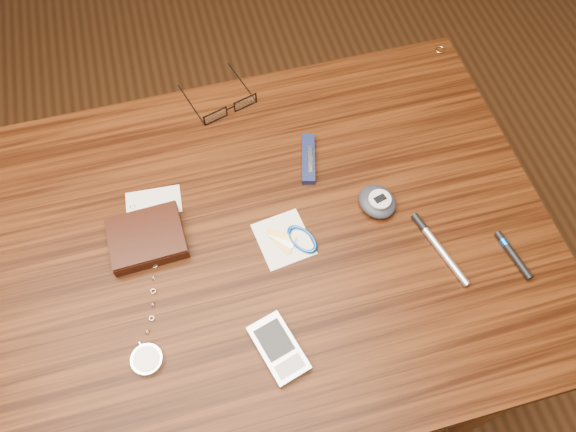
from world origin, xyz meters
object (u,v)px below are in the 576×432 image
(pocket_watch, at_px, (147,354))
(pedometer, at_px, (377,201))
(pocket_knife, at_px, (308,159))
(silver_pen, at_px, (436,243))
(desk, at_px, (252,268))
(notepad_keys, at_px, (293,239))
(pda_phone, at_px, (278,348))
(eyeglasses, at_px, (229,107))
(wallet_and_card, at_px, (147,237))

(pocket_watch, height_order, pedometer, pedometer)
(pocket_knife, bearing_deg, silver_pen, -54.36)
(desk, xyz_separation_m, notepad_keys, (0.07, -0.02, 0.11))
(desk, height_order, pedometer, pedometer)
(pda_phone, bearing_deg, pocket_watch, 167.27)
(pda_phone, height_order, pocket_knife, pda_phone)
(desk, relative_size, silver_pen, 7.06)
(eyeglasses, distance_m, pda_phone, 0.46)
(pda_phone, bearing_deg, silver_pen, 19.20)
(pda_phone, xyz_separation_m, pedometer, (0.22, 0.20, 0.01))
(desk, height_order, wallet_and_card, wallet_and_card)
(silver_pen, bearing_deg, eyeglasses, 126.25)
(pda_phone, distance_m, notepad_keys, 0.18)
(notepad_keys, bearing_deg, pocket_knife, 65.04)
(desk, distance_m, silver_pen, 0.32)
(wallet_and_card, xyz_separation_m, pedometer, (0.38, -0.03, -0.00))
(pedometer, relative_size, notepad_keys, 0.74)
(wallet_and_card, relative_size, pedometer, 1.88)
(pocket_watch, bearing_deg, silver_pen, 6.99)
(desk, xyz_separation_m, silver_pen, (0.29, -0.08, 0.11))
(notepad_keys, height_order, pocket_knife, pocket_knife)
(eyeglasses, xyz_separation_m, pda_phone, (-0.03, -0.46, -0.00))
(wallet_and_card, bearing_deg, eyeglasses, 51.32)
(pedometer, distance_m, notepad_keys, 0.16)
(pda_phone, bearing_deg, notepad_keys, 67.81)
(pocket_watch, distance_m, pedometer, 0.44)
(pda_phone, xyz_separation_m, pocket_knife, (0.14, 0.31, -0.00))
(wallet_and_card, height_order, silver_pen, wallet_and_card)
(pocket_watch, distance_m, pocket_knife, 0.42)
(pedometer, distance_m, silver_pen, 0.12)
(desk, height_order, pda_phone, pda_phone)
(pocket_watch, distance_m, pda_phone, 0.19)
(pocket_watch, xyz_separation_m, pocket_knife, (0.32, 0.27, 0.00))
(desk, xyz_separation_m, pocket_knife, (0.14, 0.13, 0.11))
(pocket_watch, relative_size, pocket_knife, 2.86)
(pocket_watch, bearing_deg, desk, 37.68)
(desk, xyz_separation_m, pda_phone, (0.00, -0.19, 0.11))
(notepad_keys, height_order, silver_pen, silver_pen)
(wallet_and_card, xyz_separation_m, silver_pen, (0.45, -0.13, -0.01))
(desk, relative_size, notepad_keys, 9.17)
(pda_phone, relative_size, notepad_keys, 1.02)
(eyeglasses, bearing_deg, pedometer, -53.26)
(pocket_knife, height_order, silver_pen, pocket_knife)
(eyeglasses, xyz_separation_m, pedometer, (0.20, -0.27, 0.00))
(wallet_and_card, xyz_separation_m, notepad_keys, (0.23, -0.06, -0.01))
(pocket_watch, distance_m, silver_pen, 0.48)
(desk, xyz_separation_m, pocket_watch, (-0.18, -0.14, 0.11))
(eyeglasses, distance_m, pedometer, 0.33)
(pocket_watch, height_order, silver_pen, pocket_watch)
(desk, height_order, notepad_keys, notepad_keys)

